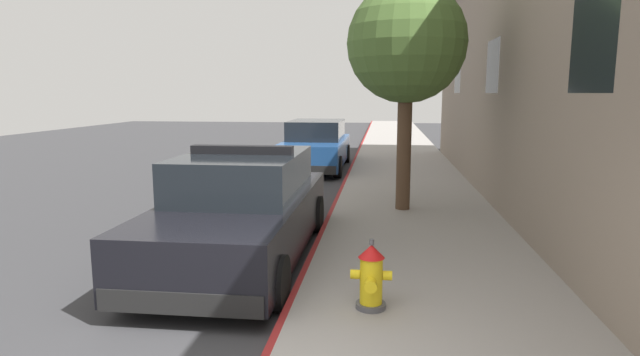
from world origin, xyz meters
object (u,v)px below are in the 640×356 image
at_px(police_cruiser, 242,210).
at_px(street_tree, 407,45).
at_px(parked_car_silver_ahead, 316,146).
at_px(fire_hydrant, 371,277).

bearing_deg(police_cruiser, street_tree, 51.35).
bearing_deg(police_cruiser, parked_car_silver_ahead, 90.85).
distance_m(police_cruiser, street_tree, 4.66).
bearing_deg(fire_hydrant, street_tree, 84.27).
xyz_separation_m(parked_car_silver_ahead, street_tree, (2.56, -6.36, 2.60)).
bearing_deg(street_tree, fire_hydrant, -95.73).
distance_m(fire_hydrant, street_tree, 5.74).
height_order(police_cruiser, street_tree, street_tree).
xyz_separation_m(police_cruiser, parked_car_silver_ahead, (-0.14, 9.39, -0.00)).
bearing_deg(parked_car_silver_ahead, fire_hydrant, -79.69).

